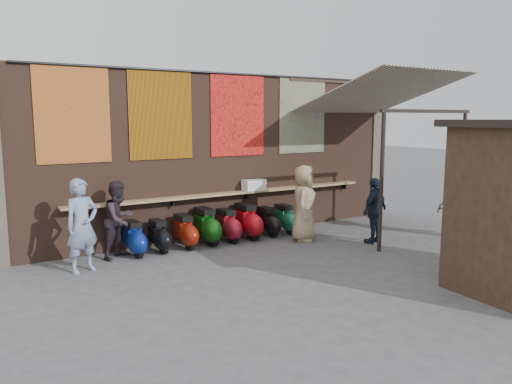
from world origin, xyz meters
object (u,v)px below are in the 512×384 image
Objects in this scene: scooter_stool_3 at (206,227)px; diner_left at (82,226)px; shopper_grey at (464,200)px; scooter_stool_0 at (134,239)px; scooter_stool_4 at (228,226)px; diner_right at (119,220)px; shopper_navy at (375,211)px; scooter_stool_6 at (268,222)px; scooter_stool_5 at (247,221)px; scooter_stool_7 at (285,219)px; shelf_box at (254,185)px; scooter_stool_2 at (185,232)px; scooter_stool_1 at (159,236)px; shopper_tan at (304,203)px.

scooter_stool_3 is 3.05m from diner_left.
scooter_stool_0 is at bearing 21.75° from shopper_grey.
shopper_grey reaches higher than scooter_stool_4.
diner_right reaches higher than shopper_navy.
shopper_navy is at bearing -48.97° from scooter_stool_6.
scooter_stool_5 is at bearing 0.11° from scooter_stool_4.
diner_left is (-4.63, -0.56, 0.55)m from scooter_stool_6.
scooter_stool_7 reaches higher than scooter_stool_6.
shopper_navy is at bearing -50.32° from shelf_box.
scooter_stool_2 is at bearing -34.50° from diner_right.
scooter_stool_2 reaches higher than scooter_stool_7.
diner_right reaches higher than scooter_stool_2.
scooter_stool_0 is at bearing -179.44° from scooter_stool_5.
scooter_stool_6 is at bearing 0.05° from scooter_stool_0.
scooter_stool_1 is at bearing 179.04° from scooter_stool_2.
shopper_navy reaches higher than shelf_box.
shopper_grey is at bearing -34.53° from scooter_stool_6.
scooter_stool_4 is 1.90m from shopper_tan.
diner_left is (-3.50, -0.59, 0.52)m from scooter_stool_4.
shopper_grey is at bearing -28.38° from scooter_stool_4.
shopper_navy reaches higher than scooter_stool_0.
diner_right is at bearing -34.06° from shopper_navy.
shelf_box is at bearing 10.57° from scooter_stool_3.
shopper_grey reaches higher than scooter_stool_7.
diner_left reaches higher than scooter_stool_0.
scooter_stool_6 is at bearing -1.99° from scooter_stool_3.
scooter_stool_0 is at bearing -179.85° from scooter_stool_2.
shopper_navy is 1.67m from shopper_tan.
scooter_stool_2 reaches higher than scooter_stool_6.
scooter_stool_4 is 2.64m from diner_right.
shopper_tan reaches higher than scooter_stool_1.
scooter_stool_0 is 0.48× the size of diner_right.
shopper_tan is at bearing -23.80° from scooter_stool_3.
scooter_stool_5 is at bearing 0.85° from scooter_stool_2.
scooter_stool_3 is at bearing 176.41° from scooter_stool_4.
shopper_navy is (1.91, -2.30, -0.48)m from shelf_box.
scooter_stool_4 is 1.13m from scooter_stool_6.
scooter_stool_7 is (3.41, -0.02, 0.01)m from scooter_stool_1.
scooter_stool_4 is at bearing -48.87° from shopper_navy.
shelf_box reaches higher than scooter_stool_1.
scooter_stool_7 is (0.55, -0.01, 0.01)m from scooter_stool_6.
diner_right is (-4.28, 0.04, 0.45)m from scooter_stool_7.
diner_right is 1.05× the size of shopper_navy.
shelf_box is at bearing 73.22° from shopper_tan.
shelf_box is 2.84m from scooter_stool_1.
scooter_stool_1 is 0.39× the size of shopper_grey.
shopper_navy reaches higher than scooter_stool_3.
scooter_stool_2 is 0.99× the size of scooter_stool_4.
shelf_box is 3.37m from scooter_stool_0.
scooter_stool_6 is at bearing -33.67° from diner_right.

